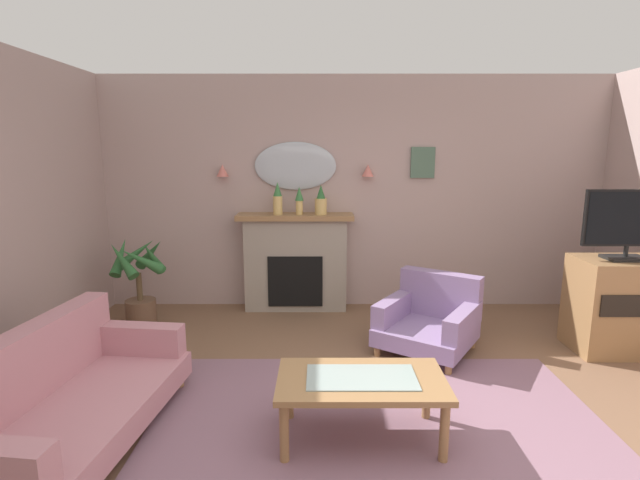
% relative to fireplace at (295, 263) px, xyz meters
% --- Properties ---
extents(floor, '(6.94, 6.99, 0.10)m').
position_rel_fireplace_xyz_m(floor, '(0.69, -2.82, -0.62)').
color(floor, brown).
rests_on(floor, ground).
extents(wall_back, '(6.94, 0.10, 2.75)m').
position_rel_fireplace_xyz_m(wall_back, '(0.69, 0.22, 0.81)').
color(wall_back, '#B29993').
rests_on(wall_back, ground).
extents(patterned_rug, '(3.20, 2.40, 0.01)m').
position_rel_fireplace_xyz_m(patterned_rug, '(0.69, -2.62, -0.56)').
color(patterned_rug, '#7F5B6B').
rests_on(patterned_rug, ground).
extents(fireplace, '(1.36, 0.36, 1.16)m').
position_rel_fireplace_xyz_m(fireplace, '(0.00, 0.00, 0.00)').
color(fireplace, gray).
rests_on(fireplace, ground).
extents(mantel_vase_left, '(0.11, 0.11, 0.37)m').
position_rel_fireplace_xyz_m(mantel_vase_left, '(-0.20, -0.03, 0.77)').
color(mantel_vase_left, tan).
rests_on(mantel_vase_left, fireplace).
extents(mantel_vase_centre, '(0.10, 0.10, 0.32)m').
position_rel_fireplace_xyz_m(mantel_vase_centre, '(0.05, -0.03, 0.77)').
color(mantel_vase_centre, tan).
rests_on(mantel_vase_centre, fireplace).
extents(mantel_vase_right, '(0.14, 0.14, 0.35)m').
position_rel_fireplace_xyz_m(mantel_vase_right, '(0.30, -0.03, 0.74)').
color(mantel_vase_right, tan).
rests_on(mantel_vase_right, fireplace).
extents(wall_mirror, '(0.96, 0.06, 0.56)m').
position_rel_fireplace_xyz_m(wall_mirror, '(-0.00, 0.14, 1.14)').
color(wall_mirror, '#B2BCC6').
extents(wall_sconce_left, '(0.14, 0.14, 0.14)m').
position_rel_fireplace_xyz_m(wall_sconce_left, '(-0.85, 0.09, 1.09)').
color(wall_sconce_left, '#D17066').
extents(wall_sconce_right, '(0.14, 0.14, 0.14)m').
position_rel_fireplace_xyz_m(wall_sconce_right, '(0.85, 0.09, 1.09)').
color(wall_sconce_right, '#D17066').
extents(framed_picture, '(0.28, 0.03, 0.36)m').
position_rel_fireplace_xyz_m(framed_picture, '(1.50, 0.15, 1.18)').
color(framed_picture, '#4C6B56').
extents(coffee_table, '(1.10, 0.60, 0.45)m').
position_rel_fireplace_xyz_m(coffee_table, '(0.56, -2.62, -0.19)').
color(coffee_table, olive).
rests_on(coffee_table, ground).
extents(floral_couch, '(1.05, 1.79, 0.76)m').
position_rel_fireplace_xyz_m(floral_couch, '(-1.39, -2.64, -0.25)').
color(floral_couch, '#B77A84').
rests_on(floral_couch, ground).
extents(armchair_beside_couch, '(1.12, 1.13, 0.71)m').
position_rel_fireplace_xyz_m(armchair_beside_couch, '(1.35, -1.16, -0.27)').
color(armchair_beside_couch, gray).
rests_on(armchair_beside_couch, ground).
extents(tv_cabinet, '(0.80, 0.57, 0.90)m').
position_rel_fireplace_xyz_m(tv_cabinet, '(3.12, -1.20, -0.12)').
color(tv_cabinet, olive).
rests_on(tv_cabinet, ground).
extents(tv_flatscreen, '(0.84, 0.24, 0.65)m').
position_rel_fireplace_xyz_m(tv_flatscreen, '(3.12, -1.22, 0.68)').
color(tv_flatscreen, black).
rests_on(tv_flatscreen, tv_cabinet).
extents(potted_plant_tall_palm, '(0.62, 0.64, 0.98)m').
position_rel_fireplace_xyz_m(potted_plant_tall_palm, '(-1.68, -0.53, -0.07)').
color(potted_plant_tall_palm, brown).
rests_on(potted_plant_tall_palm, ground).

